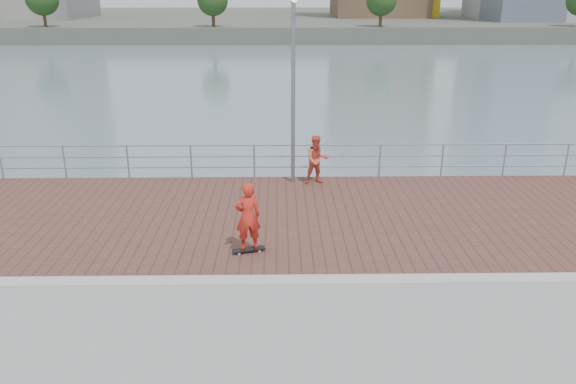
{
  "coord_description": "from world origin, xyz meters",
  "views": [
    {
      "loc": [
        -0.19,
        -10.54,
        5.85
      ],
      "look_at": [
        0.0,
        2.0,
        1.3
      ],
      "focal_mm": 35.0,
      "sensor_mm": 36.0,
      "label": 1
    }
  ],
  "objects_px": {
    "guardrail": "(286,157)",
    "skateboarder": "(248,217)",
    "bystander": "(317,160)",
    "street_lamp": "(294,41)"
  },
  "relations": [
    {
      "from": "street_lamp",
      "to": "bystander",
      "type": "xyz_separation_m",
      "value": [
        0.75,
        0.3,
        -3.64
      ]
    },
    {
      "from": "bystander",
      "to": "guardrail",
      "type": "bearing_deg",
      "value": 134.61
    },
    {
      "from": "skateboarder",
      "to": "bystander",
      "type": "height_order",
      "value": "skateboarder"
    },
    {
      "from": "skateboarder",
      "to": "bystander",
      "type": "distance_m",
      "value": 5.31
    },
    {
      "from": "guardrail",
      "to": "skateboarder",
      "type": "relative_size",
      "value": 23.84
    },
    {
      "from": "guardrail",
      "to": "street_lamp",
      "type": "relative_size",
      "value": 6.26
    },
    {
      "from": "guardrail",
      "to": "bystander",
      "type": "distance_m",
      "value": 1.18
    },
    {
      "from": "street_lamp",
      "to": "bystander",
      "type": "relative_size",
      "value": 4.01
    },
    {
      "from": "guardrail",
      "to": "bystander",
      "type": "bearing_deg",
      "value": -33.79
    },
    {
      "from": "street_lamp",
      "to": "skateboarder",
      "type": "bearing_deg",
      "value": -104.02
    }
  ]
}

